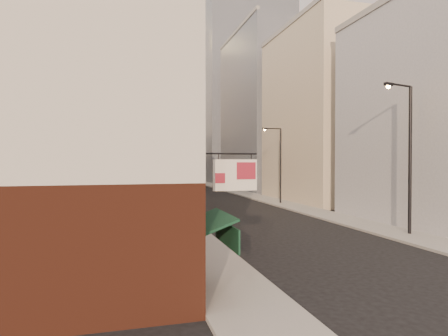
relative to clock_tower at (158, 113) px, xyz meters
The scene contains 16 objects.
sidewalk_left 41.32m from the clock_tower, 98.46° to the right, with size 3.00×140.00×0.15m, color gray.
sidewalk_right 41.64m from the clock_tower, 78.54° to the right, with size 3.00×140.00×0.15m, color gray.
near_building_left 84.40m from the clock_tower, 96.86° to the right, with size 8.30×23.04×12.30m.
left_bldg_beige 67.60m from the clock_tower, 99.46° to the right, with size 8.00×12.00×16.00m, color tan.
left_bldg_grey 51.76m from the clock_tower, 102.41° to the right, with size 8.00×16.00×20.00m, color #949499.
left_bldg_tan 35.05m from the clock_tower, 108.97° to the right, with size 8.00×18.00×17.00m, color tan.
left_bldg_wingrid 17.23m from the clock_tower, 132.51° to the right, with size 8.00×20.00×24.00m, color gray.
right_bldg_grey 81.62m from the clock_tower, 80.77° to the right, with size 8.00×16.00×16.00m, color #949499.
right_bldg_beige 63.81m from the clock_tower, 78.16° to the right, with size 8.00×16.00×20.00m, color tan.
right_bldg_wingrid 44.21m from the clock_tower, 72.80° to the right, with size 8.00×20.00×26.00m, color gray.
highrise 24.93m from the clock_tower, 36.38° to the right, with size 21.00×23.00×51.20m.
clock_tower is the anchor object (origin of this frame).
white_tower 17.83m from the clock_tower, 51.84° to the right, with size 8.00×8.00×41.50m.
streetlamp_near 83.52m from the clock_tower, 84.65° to the right, with size 2.41×0.75×9.33m.
streetlamp_mid 65.67m from the clock_tower, 83.68° to the right, with size 2.17×0.25×8.27m.
traffic_light_right 49.85m from the clock_tower, 80.53° to the right, with size 0.73×0.73×5.00m.
Camera 1 is at (-10.33, -9.53, 4.61)m, focal length 30.00 mm.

